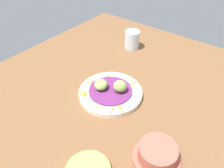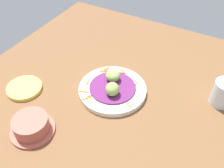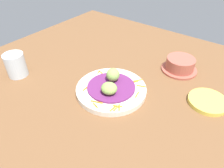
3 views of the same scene
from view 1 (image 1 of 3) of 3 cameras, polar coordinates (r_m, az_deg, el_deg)
table_surface at (r=80.80cm, az=3.43°, el=-2.42°), size 110.00×110.00×2.00cm
main_plate at (r=77.85cm, az=-0.40°, el=-2.39°), size 23.17×23.17×1.84cm
cabbage_bed at (r=77.03cm, az=-0.40°, el=-1.72°), size 15.80×15.80×0.59cm
carrot_garnish at (r=75.93cm, az=-2.84°, el=-2.63°), size 18.72×20.24×0.40cm
guac_scoop_left at (r=74.95cm, az=2.21°, el=-0.63°), size 6.35×6.48×4.39cm
guac_scoop_center at (r=76.23cm, az=-2.99°, el=-0.20°), size 6.06×5.85×3.67cm
terracotta_bowl at (r=61.16cm, az=12.04°, el=-17.86°), size 13.26×13.26×5.23cm
water_glass at (r=104.60cm, az=5.43°, el=11.79°), size 7.10×7.10×8.57cm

